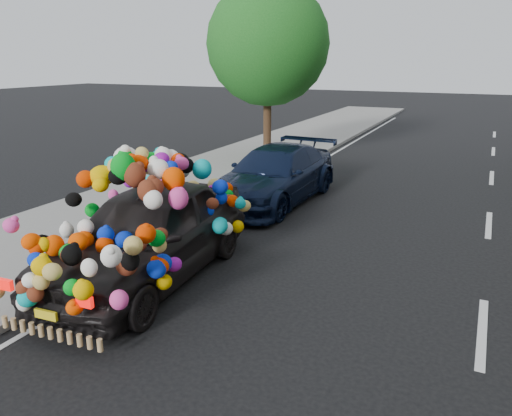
{
  "coord_description": "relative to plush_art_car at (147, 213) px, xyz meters",
  "views": [
    {
      "loc": [
        3.35,
        -6.73,
        3.58
      ],
      "look_at": [
        -0.21,
        0.88,
        1.03
      ],
      "focal_mm": 35.0,
      "sensor_mm": 36.0,
      "label": 1
    }
  ],
  "objects": [
    {
      "name": "tree_near_sidewalk",
      "position": [
        -2.25,
        9.95,
        2.88
      ],
      "size": [
        4.2,
        4.2,
        6.13
      ],
      "color": "#332114",
      "rests_on": "ground"
    },
    {
      "name": "sidewalk",
      "position": [
        -2.75,
        0.45,
        -1.08
      ],
      "size": [
        4.0,
        60.0,
        0.12
      ],
      "primitive_type": "cube",
      "color": "gray",
      "rests_on": "ground"
    },
    {
      "name": "lane_markings",
      "position": [
        5.15,
        0.45,
        -1.14
      ],
      "size": [
        6.0,
        50.0,
        0.01
      ],
      "primitive_type": null,
      "color": "silver",
      "rests_on": "ground"
    },
    {
      "name": "ground",
      "position": [
        1.55,
        0.45,
        -1.14
      ],
      "size": [
        100.0,
        100.0,
        0.0
      ],
      "primitive_type": "plane",
      "color": "black",
      "rests_on": "ground"
    },
    {
      "name": "plush_art_car",
      "position": [
        0.0,
        0.0,
        0.0
      ],
      "size": [
        2.5,
        4.94,
        2.22
      ],
      "rotation": [
        0.0,
        0.0,
        0.06
      ],
      "color": "black",
      "rests_on": "ground"
    },
    {
      "name": "kerb",
      "position": [
        -0.8,
        0.45,
        -1.08
      ],
      "size": [
        0.15,
        60.0,
        0.13
      ],
      "primitive_type": "cube",
      "color": "gray",
      "rests_on": "ground"
    },
    {
      "name": "navy_sedan",
      "position": [
        0.07,
        5.19,
        -0.45
      ],
      "size": [
        2.19,
        4.9,
        1.39
      ],
      "primitive_type": "imported",
      "rotation": [
        0.0,
        0.0,
        -0.05
      ],
      "color": "black",
      "rests_on": "ground"
    }
  ]
}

